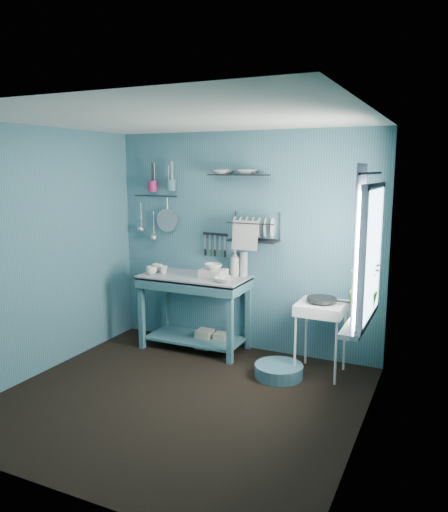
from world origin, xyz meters
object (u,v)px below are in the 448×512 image
at_px(wash_tub, 213,274).
at_px(soap_bottle, 235,263).
at_px(mug_mid, 163,270).
at_px(floor_basin, 279,371).
at_px(dish_rack, 254,227).
at_px(potted_plant, 363,286).
at_px(frying_pan, 322,299).
at_px(storage_tin_large, 205,339).
at_px(work_counter, 195,312).
at_px(storage_tin_small, 221,341).
at_px(mug_left, 151,270).
at_px(mug_right, 157,268).
at_px(utensil_cup_teal, 171,185).
at_px(colander, 167,220).
at_px(hotplate_stand, 320,339).
at_px(water_bottle, 244,264).
at_px(utensil_cup_magenta, 153,186).

relative_size(wash_tub, soap_bottle, 0.94).
xyz_separation_m(mug_mid, floor_basin, (1.54, -0.31, -0.85)).
relative_size(dish_rack, potted_plant, 1.18).
xyz_separation_m(mug_mid, frying_pan, (1.89, -0.05, -0.13)).
bearing_deg(storage_tin_large, work_counter, -153.43).
xyz_separation_m(dish_rack, storage_tin_small, (-0.36, -0.08, -1.35)).
xyz_separation_m(potted_plant, storage_tin_large, (-1.88, 0.59, -0.95)).
relative_size(mug_left, mug_right, 1.00).
distance_m(mug_left, dish_rack, 1.30).
xyz_separation_m(utensil_cup_teal, floor_basin, (1.57, -0.58, -1.83)).
xyz_separation_m(mug_right, floor_basin, (1.66, -0.37, -0.86)).
distance_m(storage_tin_large, storage_tin_small, 0.20).
relative_size(colander, floor_basin, 0.57).
bearing_deg(frying_pan, hotplate_stand, 0.00).
xyz_separation_m(wash_tub, hotplate_stand, (1.26, -0.09, -0.55)).
bearing_deg(potted_plant, utensil_cup_teal, 162.72).
height_order(mug_left, utensil_cup_teal, utensil_cup_teal).
bearing_deg(mug_right, storage_tin_large, 4.76).
bearing_deg(work_counter, mug_mid, -165.43).
xyz_separation_m(wash_tub, dish_rack, (0.41, 0.18, 0.53)).
bearing_deg(hotplate_stand, water_bottle, 156.71).
bearing_deg(floor_basin, hotplate_stand, 36.77).
height_order(utensil_cup_teal, potted_plant, utensil_cup_teal).
xyz_separation_m(wash_tub, frying_pan, (1.26, -0.09, -0.13)).
distance_m(hotplate_stand, storage_tin_large, 1.44).
xyz_separation_m(mug_left, mug_right, (-0.02, 0.16, 0.00)).
height_order(hotplate_stand, colander, colander).
bearing_deg(wash_tub, storage_tin_small, 63.43).
height_order(mug_mid, floor_basin, mug_mid).
relative_size(mug_left, wash_tub, 0.44).
bearing_deg(wash_tub, frying_pan, -4.00).
bearing_deg(wash_tub, mug_left, -169.14).
height_order(utensil_cup_magenta, storage_tin_large, utensil_cup_magenta).
distance_m(work_counter, floor_basin, 1.27).
distance_m(frying_pan, storage_tin_small, 1.41).
bearing_deg(utensil_cup_teal, soap_bottle, -0.59).
height_order(mug_right, floor_basin, mug_right).
relative_size(frying_pan, colander, 1.07).
height_order(utensil_cup_teal, floor_basin, utensil_cup_teal).
distance_m(hotplate_stand, colander, 2.31).
relative_size(hotplate_stand, storage_tin_large, 3.42).
distance_m(mug_mid, water_bottle, 0.95).
relative_size(hotplate_stand, colander, 2.68).
bearing_deg(utensil_cup_teal, dish_rack, -2.66).
height_order(mug_left, floor_basin, mug_left).
height_order(water_bottle, potted_plant, potted_plant).
bearing_deg(utensil_cup_magenta, potted_plant, -15.67).
relative_size(mug_left, storage_tin_small, 0.61).
height_order(colander, storage_tin_large, colander).
relative_size(water_bottle, colander, 1.00).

